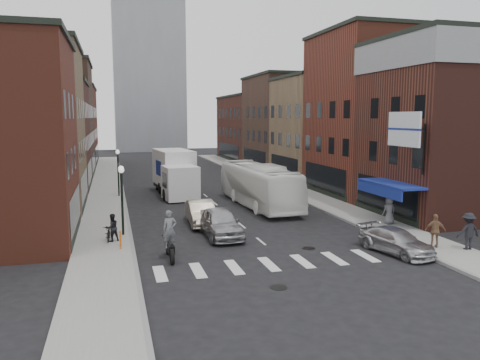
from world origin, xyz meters
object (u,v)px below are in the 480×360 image
object	(u,v)px
motorcycle_rider	(170,237)
ped_right_b	(435,231)
ped_left_solo	(112,228)
bike_rack	(120,240)
billboard_sign	(405,130)
box_truck	(175,173)
ped_right_a	(468,231)
transit_bus	(258,185)
sedan_left_near	(220,223)
streetlamp_far	(118,164)
parked_bicycle	(109,233)
sedan_left_far	(201,213)
curb_car	(396,241)
ped_right_c	(389,210)
streetlamp_near	(122,187)

from	to	relation	value
motorcycle_rider	ped_right_b	world-z (taller)	motorcycle_rider
ped_left_solo	bike_rack	bearing A→B (deg)	83.11
billboard_sign	bike_rack	distance (m)	17.14
box_truck	ped_right_a	bearing A→B (deg)	-67.20
bike_rack	transit_bus	bearing A→B (deg)	42.65
sedan_left_near	ped_left_solo	xyz separation A→B (m)	(-6.06, 0.03, 0.08)
streetlamp_far	box_truck	bearing A→B (deg)	1.47
billboard_sign	streetlamp_far	distance (m)	23.92
streetlamp_far	box_truck	size ratio (longest dim) A/B	0.44
streetlamp_far	parked_bicycle	bearing A→B (deg)	-93.01
sedan_left_far	ped_left_solo	xyz separation A→B (m)	(-5.56, -3.34, 0.15)
curb_car	ped_right_b	bearing A→B (deg)	-14.25
ped_right_c	box_truck	bearing A→B (deg)	-58.49
billboard_sign	streetlamp_far	xyz separation A→B (m)	(-15.99, 17.50, -3.22)
billboard_sign	streetlamp_far	bearing A→B (deg)	132.41
bike_rack	sedan_left_near	bearing A→B (deg)	13.26
box_truck	ped_right_c	size ratio (longest dim) A/B	5.18
motorcycle_rider	transit_bus	xyz separation A→B (m)	(8.36, 12.15, 0.51)
sedan_left_far	parked_bicycle	distance (m)	6.51
streetlamp_far	ped_left_solo	size ratio (longest dim) A/B	2.69
bike_rack	motorcycle_rider	xyz separation A→B (m)	(2.29, -2.34, 0.60)
bike_rack	box_truck	world-z (taller)	box_truck
curb_car	ped_right_c	size ratio (longest dim) A/B	2.41
streetlamp_near	transit_bus	distance (m)	12.70
billboard_sign	motorcycle_rider	distance (m)	14.84
motorcycle_rider	ped_right_c	size ratio (longest dim) A/B	1.37
ped_left_solo	ped_right_c	bearing A→B (deg)	155.27
box_truck	parked_bicycle	xyz separation A→B (m)	(-5.72, -15.18, -1.37)
sedan_left_near	curb_car	world-z (taller)	sedan_left_near
motorcycle_rider	parked_bicycle	size ratio (longest dim) A/B	1.53
ped_left_solo	ped_right_a	bearing A→B (deg)	136.21
streetlamp_near	box_truck	size ratio (longest dim) A/B	0.44
box_truck	sedan_left_near	world-z (taller)	box_truck
transit_bus	ped_right_b	world-z (taller)	transit_bus
ped_right_b	transit_bus	bearing A→B (deg)	-45.35
box_truck	parked_bicycle	size ratio (longest dim) A/B	5.77
bike_rack	parked_bicycle	distance (m)	1.75
sedan_left_far	parked_bicycle	world-z (taller)	sedan_left_far
box_truck	ped_right_b	size ratio (longest dim) A/B	5.26
sedan_left_near	ped_right_a	world-z (taller)	ped_right_a
billboard_sign	transit_bus	distance (m)	12.78
streetlamp_near	transit_bus	world-z (taller)	streetlamp_near
parked_bicycle	ped_right_c	xyz separation A→B (m)	(17.17, -0.60, 0.47)
motorcycle_rider	sedan_left_far	xyz separation A→B (m)	(2.86, 7.04, -0.38)
streetlamp_near	sedan_left_far	size ratio (longest dim) A/B	0.89
ped_left_solo	sedan_left_far	bearing A→B (deg)	-172.70
billboard_sign	ped_right_b	world-z (taller)	billboard_sign
sedan_left_near	ped_right_a	xyz separation A→B (m)	(11.55, -6.42, 0.27)
streetlamp_near	billboard_sign	bearing A→B (deg)	-12.35
bike_rack	curb_car	bearing A→B (deg)	-17.62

